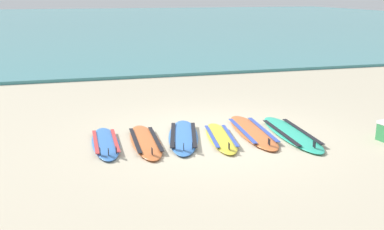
% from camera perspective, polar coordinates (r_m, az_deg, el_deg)
% --- Properties ---
extents(ground_plane, '(80.00, 80.00, 0.00)m').
position_cam_1_polar(ground_plane, '(8.92, 3.38, -2.72)').
color(ground_plane, '#C1B599').
extents(sea, '(80.00, 60.00, 0.10)m').
position_cam_1_polar(sea, '(44.72, -12.16, 11.32)').
color(sea, teal).
rests_on(sea, ground).
extents(surfboard_0, '(0.54, 1.97, 0.18)m').
position_cam_1_polar(surfboard_0, '(8.60, -10.62, -3.39)').
color(surfboard_0, '#3875CC').
rests_on(surfboard_0, ground).
extents(surfboard_1, '(0.61, 2.13, 0.18)m').
position_cam_1_polar(surfboard_1, '(8.59, -5.76, -3.24)').
color(surfboard_1, orange).
rests_on(surfboard_1, ground).
extents(surfboard_2, '(1.09, 2.31, 0.18)m').
position_cam_1_polar(surfboard_2, '(8.82, -1.07, -2.65)').
color(surfboard_2, '#3875CC').
rests_on(surfboard_2, ground).
extents(surfboard_3, '(0.77, 2.00, 0.18)m').
position_cam_1_polar(surfboard_3, '(8.77, 3.58, -2.79)').
color(surfboard_3, yellow).
rests_on(surfboard_3, ground).
extents(surfboard_4, '(0.78, 2.43, 0.18)m').
position_cam_1_polar(surfboard_4, '(9.20, 7.46, -2.03)').
color(surfboard_4, orange).
rests_on(surfboard_4, ground).
extents(surfboard_5, '(0.75, 2.48, 0.18)m').
position_cam_1_polar(surfboard_5, '(9.21, 12.15, -2.23)').
color(surfboard_5, '#2DB793').
rests_on(surfboard_5, ground).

